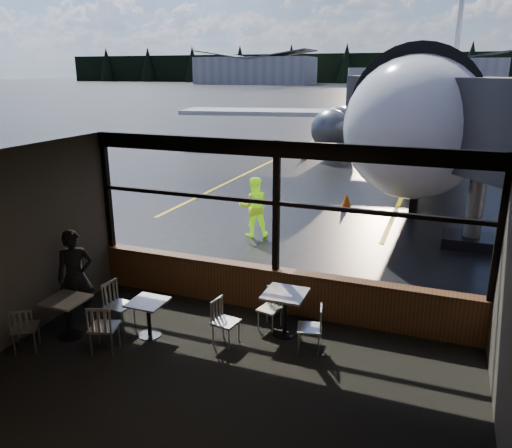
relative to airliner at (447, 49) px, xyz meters
The scene contains 31 objects.
ground_plane 99.13m from the airliner, 91.41° to the left, with size 520.00×520.00×0.00m, color black.
carpet_floor 24.89m from the airliner, 95.77° to the right, with size 8.00×6.00×0.01m, color black.
ceiling 24.31m from the airliner, 95.77° to the right, with size 8.00×6.00×0.04m, color #38332D.
wall_back 27.49m from the airliner, 95.13° to the right, with size 8.00×0.04×3.50m, color #48423A.
window_sill 21.89m from the airliner, 96.58° to the right, with size 8.00×0.28×0.90m, color #522F18.
window_header 21.36m from the airliner, 96.58° to the right, with size 8.00×0.18×0.30m, color black.
mullion_left 22.32m from the airliner, 106.85° to the right, with size 0.12×0.12×2.60m, color black.
mullion_centre 21.53m from the airliner, 96.58° to the right, with size 0.12×0.12×2.60m, color black.
mullion_right 21.44m from the airliner, 85.88° to the right, with size 0.12×0.12×2.60m, color black.
window_transom 21.51m from the airliner, 96.58° to the right, with size 8.00×0.10×0.08m, color black.
airliner is the anchor object (origin of this frame).
jet_bridge 15.98m from the airliner, 85.71° to the right, with size 9.36×11.44×4.99m, color #2A2A2C, non-canonical shape.
cafe_table_near 22.65m from the airliner, 95.11° to the right, with size 0.76×0.76×0.84m, color #9D9891, non-canonical shape.
cafe_table_mid 23.93m from the airliner, 100.61° to the right, with size 0.64×0.64×0.71m, color #A6A199, non-canonical shape.
cafe_table_left 24.73m from the airliner, 103.59° to the right, with size 0.70×0.70×0.77m, color #99958D, non-canonical shape.
chair_near_e 23.02m from the airliner, 93.51° to the right, with size 0.48×0.48×0.88m, color #B5B1A3, non-canonical shape.
chair_near_w 23.46m from the airliner, 97.12° to the right, with size 0.47×0.47×0.87m, color #B4B0A3, non-canonical shape.
chair_near_n 22.62m from the airliner, 95.97° to the right, with size 0.44×0.44×0.81m, color beige, non-canonical shape.
chair_mid_s 24.70m from the airliner, 101.24° to the right, with size 0.52×0.52×0.95m, color #B2ADA0, non-canonical shape.
chair_mid_w 24.00m from the airliner, 102.19° to the right, with size 0.52×0.52×0.96m, color #B7B2A5, non-canonical shape.
chair_left_s 25.42m from the airliner, 104.06° to the right, with size 0.48×0.48×0.88m, color #B5AFA3, non-canonical shape.
passenger 24.11m from the airliner, 104.51° to the right, with size 0.68×0.45×1.87m, color black.
ground_crew 17.96m from the airliner, 105.56° to the right, with size 0.87×0.68×1.79m, color #BFF219.
cone_nose 13.71m from the airliner, 102.49° to the right, with size 0.34×0.34×0.47m, color #FF6B08.
cone_wing 9.41m from the airliner, 156.14° to the right, with size 0.35×0.35×0.49m, color orange.
hangar_left 174.65m from the airliner, 114.50° to the left, with size 45.00×18.00×11.00m, color silver, non-canonical shape.
hangar_mid 163.95m from the airliner, 90.85° to the left, with size 38.00×15.00×10.00m, color silver, non-canonical shape.
fuel_tank_a 164.19m from the airliner, 101.39° to the left, with size 8.00×8.00×6.00m, color silver.
fuel_tank_b 162.51m from the airliner, 97.94° to the left, with size 8.00×8.00×6.00m, color silver.
fuel_tank_c 161.43m from the airliner, 94.42° to the left, with size 8.00×8.00×6.00m, color silver.
treeline 188.94m from the airliner, 90.74° to the left, with size 360.00×3.00×12.00m, color black.
Camera 1 is at (2.98, -8.86, 4.74)m, focal length 35.00 mm.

